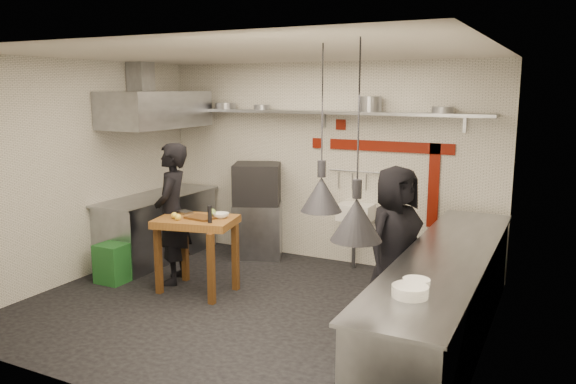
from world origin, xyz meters
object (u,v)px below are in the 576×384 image
at_px(prep_table, 197,255).
at_px(chef_right, 395,242).
at_px(oven_stand, 258,229).
at_px(green_bin, 114,263).
at_px(chef_left, 172,214).
at_px(combi_oven, 257,184).

distance_m(prep_table, chef_right, 2.38).
xyz_separation_m(oven_stand, green_bin, (-1.08, -1.83, -0.15)).
distance_m(green_bin, chef_left, 1.00).
relative_size(oven_stand, chef_left, 0.45).
distance_m(oven_stand, chef_left, 1.60).
relative_size(combi_oven, green_bin, 1.30).
relative_size(green_bin, chef_left, 0.28).
height_order(chef_left, chef_right, chef_left).
bearing_deg(chef_left, combi_oven, 141.63).
bearing_deg(combi_oven, green_bin, -145.20).
height_order(prep_table, chef_right, chef_right).
bearing_deg(combi_oven, oven_stand, 91.56).
bearing_deg(prep_table, combi_oven, 79.65).
distance_m(green_bin, chef_right, 3.58).
xyz_separation_m(green_bin, prep_table, (1.17, 0.20, 0.21)).
height_order(combi_oven, prep_table, combi_oven).
relative_size(oven_stand, chef_right, 0.49).
relative_size(green_bin, chef_right, 0.30).
relative_size(chef_left, chef_right, 1.08).
bearing_deg(prep_table, chef_right, -3.51).
distance_m(oven_stand, prep_table, 1.63).
height_order(combi_oven, green_bin, combi_oven).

